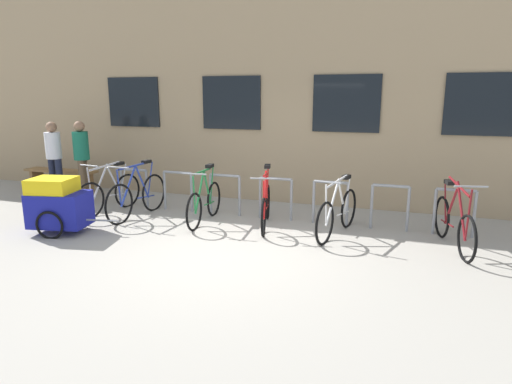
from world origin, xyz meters
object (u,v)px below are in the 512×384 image
bicycle_silver (109,193)px  wooden_bench (61,175)px  bicycle_blue (137,196)px  bicycle_white (338,212)px  person_browsing (82,155)px  bike_trailer (58,204)px  person_by_bench (54,155)px  bicycle_green (205,202)px  backpack (41,195)px  bicycle_red (266,205)px  bicycle_maroon (454,223)px

bicycle_silver → wooden_bench: bearing=151.4°
bicycle_blue → bicycle_white: (3.71, 0.11, -0.03)m
bicycle_blue → person_browsing: person_browsing is taller
bike_trailer → person_by_bench: 2.56m
bicycle_green → backpack: bearing=-179.7°
bicycle_blue → bicycle_silver: (-0.71, 0.11, -0.02)m
bike_trailer → backpack: 2.14m
bicycle_silver → bicycle_green: bearing=-0.9°
bicycle_red → bike_trailer: bicycle_red is taller
bicycle_silver → bicycle_blue: bearing=-8.9°
bicycle_white → bicycle_silver: (-4.41, 0.00, 0.00)m
bicycle_green → bicycle_silver: bicycle_green is taller
bicycle_green → person_by_bench: size_ratio=0.96×
bicycle_blue → backpack: bicycle_blue is taller
bicycle_silver → person_by_bench: person_by_bench is taller
wooden_bench → bicycle_silver: bearing=-28.6°
bicycle_silver → wooden_bench: size_ratio=0.90×
bike_trailer → bicycle_green: bearing=33.5°
bicycle_blue → bicycle_silver: size_ratio=1.07×
bicycle_maroon → person_by_bench: size_ratio=1.03×
bicycle_white → wooden_bench: 6.83m
bicycle_green → bicycle_silver: 2.05m
bicycle_maroon → bike_trailer: bicycle_maroon is taller
bicycle_maroon → person_browsing: 7.30m
wooden_bench → bicycle_white: bearing=-10.6°
bicycle_maroon → backpack: 7.79m
backpack → bicycle_white: bearing=10.8°
bicycle_white → person_browsing: person_browsing is taller
bicycle_blue → backpack: (-2.35, 0.06, -0.18)m
bicycle_white → wooden_bench: bearing=169.4°
bicycle_red → bicycle_green: bearing=-174.2°
person_browsing → bicycle_silver: bearing=-28.8°
wooden_bench → bike_trailer: bearing=-48.3°
person_browsing → backpack: bearing=-130.0°
bicycle_white → bike_trailer: size_ratio=1.15×
bicycle_white → bike_trailer: bicycle_white is taller
bicycle_red → bicycle_white: size_ratio=0.97×
person_by_bench → bicycle_white: bearing=-4.3°
bicycle_maroon → bicycle_silver: bearing=179.3°
bicycle_maroon → person_browsing: person_browsing is taller
bicycle_maroon → wooden_bench: bearing=171.1°
person_by_bench → backpack: 0.92m
bike_trailer → person_browsing: bearing=119.8°
bicycle_blue → person_by_bench: bearing=166.6°
bicycle_red → person_by_bench: person_by_bench is taller
bike_trailer → person_browsing: (-1.13, 1.97, 0.51)m
backpack → bicycle_maroon: bearing=10.2°
person_browsing → bike_trailer: bearing=-60.2°
bicycle_white → backpack: 6.06m
bicycle_green → person_browsing: size_ratio=0.95×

